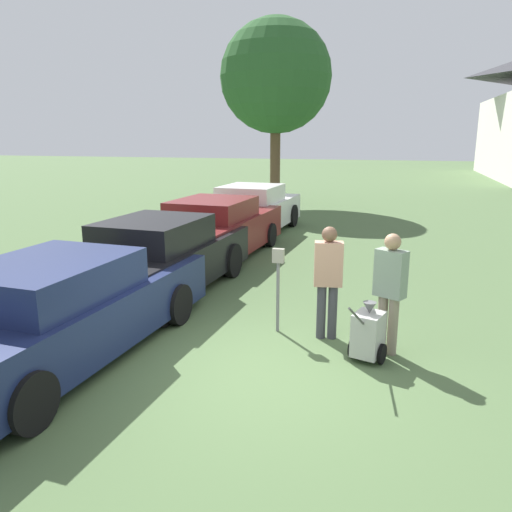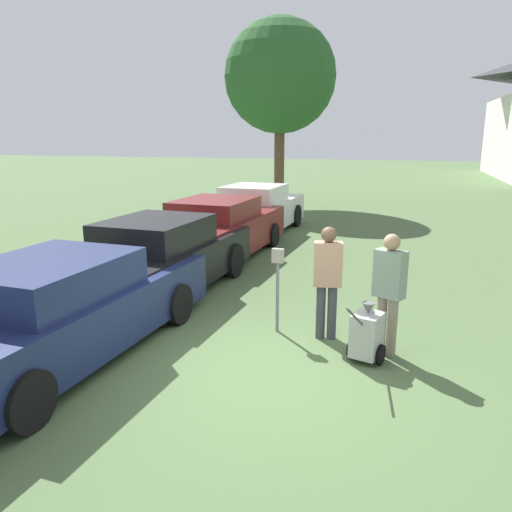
% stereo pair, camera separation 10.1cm
% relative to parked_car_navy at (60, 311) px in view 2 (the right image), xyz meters
% --- Properties ---
extents(ground_plane, '(120.00, 120.00, 0.00)m').
position_rel_parked_car_navy_xyz_m(ground_plane, '(2.67, 0.29, -0.68)').
color(ground_plane, '#4C663D').
extents(parked_car_navy, '(2.26, 5.38, 1.45)m').
position_rel_parked_car_navy_xyz_m(parked_car_navy, '(0.00, 0.00, 0.00)').
color(parked_car_navy, '#19234C').
rests_on(parked_car_navy, ground_plane).
extents(parked_car_black, '(2.21, 5.04, 1.51)m').
position_rel_parked_car_navy_xyz_m(parked_car_black, '(0.00, 3.02, 0.03)').
color(parked_car_black, black).
rests_on(parked_car_black, ground_plane).
extents(parked_car_maroon, '(2.30, 5.24, 1.50)m').
position_rel_parked_car_navy_xyz_m(parked_car_maroon, '(0.00, 6.21, 0.03)').
color(parked_car_maroon, maroon).
rests_on(parked_car_maroon, ground_plane).
extents(parked_car_white, '(2.26, 4.87, 1.52)m').
position_rel_parked_car_navy_xyz_m(parked_car_white, '(0.00, 9.62, 0.04)').
color(parked_car_white, silver).
rests_on(parked_car_white, ground_plane).
extents(parking_meter, '(0.18, 0.09, 1.35)m').
position_rel_parked_car_navy_xyz_m(parking_meter, '(2.66, 1.75, 0.26)').
color(parking_meter, slate).
rests_on(parking_meter, ground_plane).
extents(person_worker, '(0.45, 0.29, 1.74)m').
position_rel_parked_car_navy_xyz_m(person_worker, '(3.44, 1.68, 0.32)').
color(person_worker, '#3F3F47').
rests_on(person_worker, ground_plane).
extents(person_supervisor, '(0.47, 0.39, 1.74)m').
position_rel_parked_car_navy_xyz_m(person_supervisor, '(4.34, 1.38, 0.32)').
color(person_supervisor, gray).
rests_on(person_supervisor, ground_plane).
extents(equipment_cart, '(0.53, 1.00, 1.00)m').
position_rel_parked_car_navy_xyz_m(equipment_cart, '(4.09, 1.04, -0.29)').
color(equipment_cart, '#B2B2AD').
rests_on(equipment_cart, ground_plane).
extents(shade_tree, '(4.71, 4.71, 7.80)m').
position_rel_parked_car_navy_xyz_m(shade_tree, '(-0.80, 16.00, 4.75)').
color(shade_tree, brown).
rests_on(shade_tree, ground_plane).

